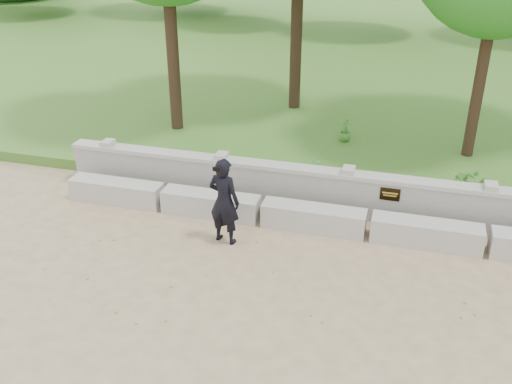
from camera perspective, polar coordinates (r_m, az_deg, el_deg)
ground at (r=8.94m, az=9.78°, el=-10.44°), size 80.00×80.00×0.00m
lawn at (r=21.80m, az=14.47°, el=11.93°), size 40.00×22.00×0.25m
concrete_bench at (r=10.41m, az=11.17°, el=-3.32°), size 11.90×0.45×0.45m
parapet_wall at (r=10.92m, az=11.66°, el=-0.46°), size 12.50×0.35×0.90m
man_main at (r=9.83m, az=-3.20°, el=-0.92°), size 0.65×0.59×1.59m
shrub_a at (r=11.64m, az=5.86°, el=2.09°), size 0.35×0.34×0.56m
shrub_b at (r=11.56m, az=19.79°, el=0.39°), size 0.40×0.38×0.56m
shrub_c at (r=11.60m, az=21.45°, el=0.20°), size 0.66×0.64×0.57m
shrub_d at (r=13.95m, az=8.89°, el=6.14°), size 0.42×0.42×0.56m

